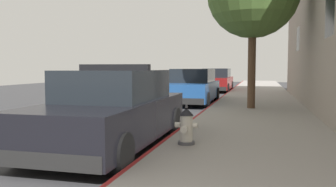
% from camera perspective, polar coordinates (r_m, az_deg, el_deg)
% --- Properties ---
extents(ground_plane, '(32.95, 60.00, 0.20)m').
position_cam_1_polar(ground_plane, '(13.12, -13.23, -3.45)').
color(ground_plane, '#353538').
extents(sidewalk_pavement, '(3.47, 60.00, 0.15)m').
position_cam_1_polar(sidewalk_pavement, '(11.61, 14.04, -3.59)').
color(sidewalk_pavement, gray).
rests_on(sidewalk_pavement, ground).
extents(curb_painted_edge, '(0.08, 60.00, 0.15)m').
position_cam_1_polar(curb_painted_edge, '(11.75, 5.33, -3.39)').
color(curb_painted_edge, maroon).
rests_on(curb_painted_edge, ground).
extents(police_cruiser, '(1.94, 4.84, 1.68)m').
position_cam_1_polar(police_cruiser, '(7.34, -8.67, -2.68)').
color(police_cruiser, black).
rests_on(police_cruiser, ground).
extents(parked_car_silver_ahead, '(1.94, 4.84, 1.56)m').
position_cam_1_polar(parked_car_silver_ahead, '(16.10, 4.03, 1.03)').
color(parked_car_silver_ahead, navy).
rests_on(parked_car_silver_ahead, ground).
extents(parked_car_dark_far, '(1.94, 4.84, 1.56)m').
position_cam_1_polar(parked_car_dark_far, '(24.50, 7.81, 2.07)').
color(parked_car_dark_far, maroon).
rests_on(parked_car_dark_far, ground).
extents(fire_hydrant, '(0.44, 0.40, 0.76)m').
position_cam_1_polar(fire_hydrant, '(6.83, 2.94, -5.24)').
color(fire_hydrant, '#4C4C51').
rests_on(fire_hydrant, sidewalk_pavement).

